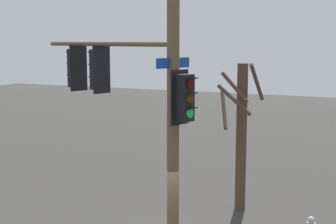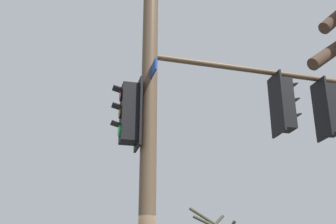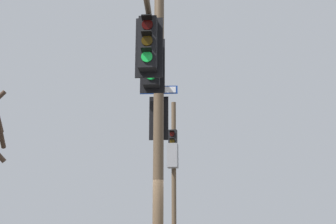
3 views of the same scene
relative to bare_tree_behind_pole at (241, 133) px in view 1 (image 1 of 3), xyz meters
The scene contains 2 objects.
main_signal_pole_assembly 5.21m from the bare_tree_behind_pole, 75.78° to the left, with size 5.45×4.14×9.23m.
bare_tree_behind_pole is the anchor object (origin of this frame).
Camera 1 is at (-4.82, 10.62, 5.62)m, focal length 51.39 mm.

